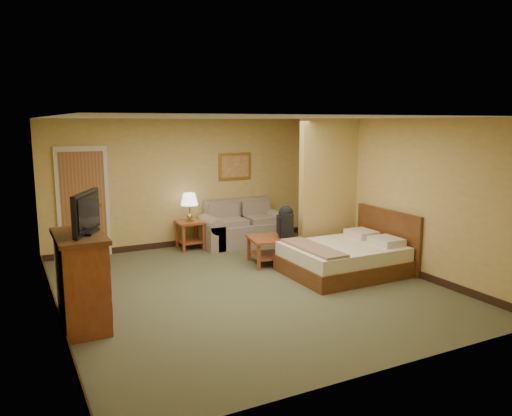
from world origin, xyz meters
TOP-DOWN VIEW (x-y plane):
  - floor at (0.00, 0.00)m, footprint 6.00×6.00m
  - ceiling at (0.00, 0.00)m, footprint 6.00×6.00m
  - back_wall at (0.00, 3.00)m, footprint 5.50×0.02m
  - left_wall at (-2.75, 0.00)m, footprint 0.02×6.00m
  - right_wall at (2.75, 0.00)m, footprint 0.02×6.00m
  - partition at (2.15, 0.93)m, footprint 1.20×0.15m
  - door at (-1.95, 2.96)m, footprint 0.94×0.16m
  - baseboard at (0.00, 2.99)m, footprint 5.50×0.02m
  - loveseat at (1.17, 2.58)m, footprint 1.82×0.85m
  - side_table at (0.02, 2.65)m, footprint 0.52×0.52m
  - table_lamp at (0.02, 2.65)m, footprint 0.34×0.34m
  - coffee_table at (0.96, 0.98)m, footprint 0.89×0.89m
  - wall_picture at (1.17, 2.97)m, footprint 0.74×0.04m
  - dresser at (-2.48, -0.39)m, footprint 0.58×1.11m
  - tv at (-2.38, -0.39)m, footprint 0.44×0.77m
  - bed at (1.82, -0.10)m, footprint 1.92×1.58m
  - backpack at (1.20, 0.87)m, footprint 0.32×0.38m

SIDE VIEW (x-z plane):
  - floor at x=0.00m, z-range 0.00..0.00m
  - baseboard at x=0.00m, z-range 0.00..0.12m
  - bed at x=1.82m, z-range -0.23..0.79m
  - loveseat at x=1.17m, z-range -0.16..0.76m
  - coffee_table at x=0.96m, z-range 0.11..0.59m
  - side_table at x=0.02m, z-range 0.09..0.66m
  - dresser at x=-2.48m, z-range 0.01..1.19m
  - backpack at x=1.20m, z-range 0.52..1.08m
  - table_lamp at x=0.02m, z-range 0.72..1.29m
  - door at x=-1.95m, z-range -0.02..2.08m
  - back_wall at x=0.00m, z-range 0.00..2.60m
  - left_wall at x=-2.75m, z-range 0.00..2.60m
  - right_wall at x=2.75m, z-range 0.00..2.60m
  - partition at x=2.15m, z-range 0.00..2.60m
  - tv at x=-2.38m, z-range 1.17..1.68m
  - wall_picture at x=1.17m, z-range 1.31..1.89m
  - ceiling at x=0.00m, z-range 2.60..2.60m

